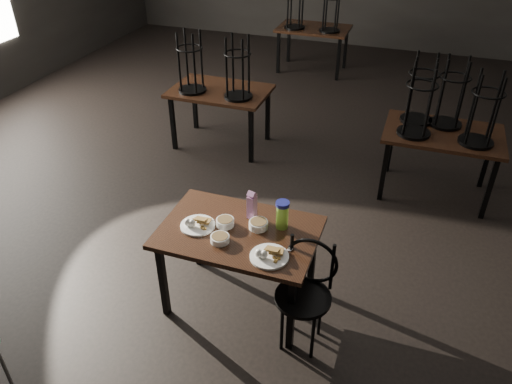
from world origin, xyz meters
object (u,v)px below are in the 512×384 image
at_px(juice_carton, 252,206).
at_px(water_bottle, 282,214).
at_px(bentwood_chair, 306,286).
at_px(main_table, 239,238).

distance_m(juice_carton, water_bottle, 0.26).
xyz_separation_m(juice_carton, bentwood_chair, (0.55, -0.36, -0.35)).
xyz_separation_m(main_table, bentwood_chair, (0.59, -0.17, -0.15)).
height_order(main_table, bentwood_chair, bentwood_chair).
distance_m(main_table, water_bottle, 0.39).
bearing_deg(main_table, water_bottle, 26.79).
xyz_separation_m(main_table, juice_carton, (0.04, 0.19, 0.19)).
bearing_deg(bentwood_chair, juice_carton, 148.63).
bearing_deg(juice_carton, main_table, -101.85).
bearing_deg(bentwood_chair, water_bottle, 134.01).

